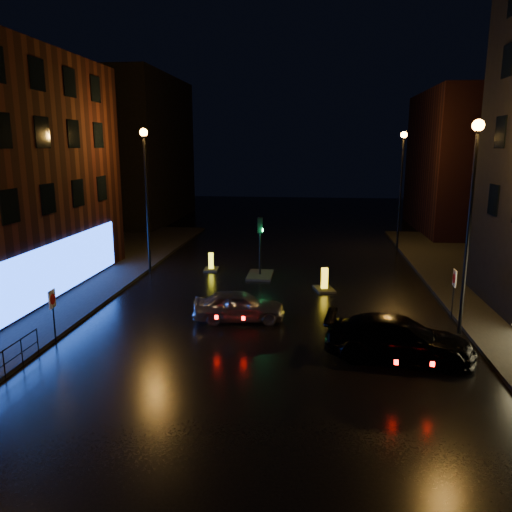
# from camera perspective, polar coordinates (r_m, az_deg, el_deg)

# --- Properties ---
(ground) EXTENTS (120.00, 120.00, 0.00)m
(ground) POSITION_cam_1_polar(r_m,az_deg,el_deg) (15.86, -0.72, -15.36)
(ground) COLOR black
(ground) RESTS_ON ground
(building_far_left) EXTENTS (8.00, 16.00, 14.00)m
(building_far_left) POSITION_cam_1_polar(r_m,az_deg,el_deg) (52.05, -13.66, 11.68)
(building_far_left) COLOR black
(building_far_left) RESTS_ON ground
(building_far_right) EXTENTS (8.00, 14.00, 12.00)m
(building_far_right) POSITION_cam_1_polar(r_m,az_deg,el_deg) (47.78, 23.02, 9.81)
(building_far_right) COLOR black
(building_far_right) RESTS_ON ground
(street_lamp_lfar) EXTENTS (0.44, 0.44, 8.37)m
(street_lamp_lfar) POSITION_cam_1_polar(r_m,az_deg,el_deg) (29.57, -12.48, 8.61)
(street_lamp_lfar) COLOR black
(street_lamp_lfar) RESTS_ON ground
(street_lamp_rnear) EXTENTS (0.44, 0.44, 8.37)m
(street_lamp_rnear) POSITION_cam_1_polar(r_m,az_deg,el_deg) (20.87, 23.44, 6.39)
(street_lamp_rnear) COLOR black
(street_lamp_rnear) RESTS_ON ground
(street_lamp_rfar) EXTENTS (0.44, 0.44, 8.37)m
(street_lamp_rfar) POSITION_cam_1_polar(r_m,az_deg,el_deg) (36.45, 16.30, 9.08)
(street_lamp_rfar) COLOR black
(street_lamp_rfar) RESTS_ON ground
(traffic_signal) EXTENTS (1.40, 2.40, 3.45)m
(traffic_signal) POSITION_cam_1_polar(r_m,az_deg,el_deg) (28.90, 0.47, -1.35)
(traffic_signal) COLOR black
(traffic_signal) RESTS_ON ground
(silver_hatchback) EXTENTS (4.09, 2.07, 1.34)m
(silver_hatchback) POSITION_cam_1_polar(r_m,az_deg,el_deg) (21.60, -1.97, -5.70)
(silver_hatchback) COLOR #AFB1B7
(silver_hatchback) RESTS_ON ground
(dark_sedan) EXTENTS (5.41, 2.77, 1.50)m
(dark_sedan) POSITION_cam_1_polar(r_m,az_deg,el_deg) (18.55, 15.99, -9.05)
(dark_sedan) COLOR black
(dark_sedan) RESTS_ON ground
(bollard_near) EXTENTS (1.24, 1.57, 1.21)m
(bollard_near) POSITION_cam_1_polar(r_m,az_deg,el_deg) (26.38, 7.81, -3.35)
(bollard_near) COLOR black
(bollard_near) RESTS_ON ground
(bollard_far) EXTENTS (0.91, 1.29, 1.08)m
(bollard_far) POSITION_cam_1_polar(r_m,az_deg,el_deg) (30.48, -5.15, -1.19)
(bollard_far) COLOR black
(bollard_far) RESTS_ON ground
(road_sign_left) EXTENTS (0.09, 0.51, 2.11)m
(road_sign_left) POSITION_cam_1_polar(r_m,az_deg,el_deg) (20.39, -22.23, -5.07)
(road_sign_left) COLOR black
(road_sign_left) RESTS_ON ground
(road_sign_right) EXTENTS (0.09, 0.54, 2.22)m
(road_sign_right) POSITION_cam_1_polar(r_m,az_deg,el_deg) (23.09, 21.72, -2.83)
(road_sign_right) COLOR black
(road_sign_right) RESTS_ON ground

